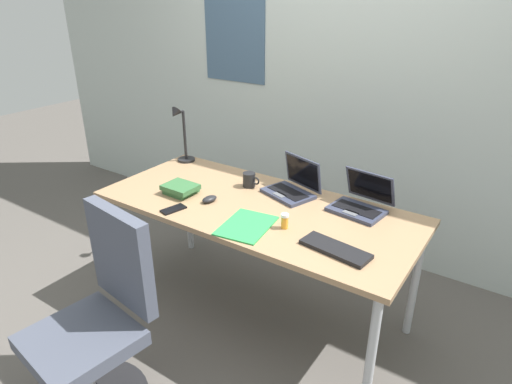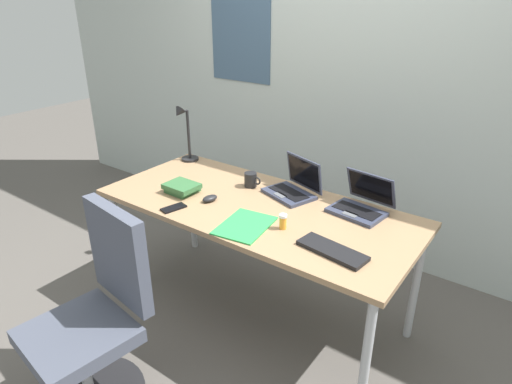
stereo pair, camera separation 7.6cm
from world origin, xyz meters
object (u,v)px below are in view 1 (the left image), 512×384
Objects in this scene: laptop_back_right at (361,203)px; cell_phone at (173,209)px; office_chair at (98,334)px; desk_lamp at (181,135)px; external_keyboard at (335,249)px; pill_bottle at (285,221)px; paper_folder_by_keyboard at (247,226)px; laptop_front_right at (292,187)px; computer_mouse at (209,199)px; book_stack at (181,189)px; coffee_mug at (249,180)px.

cell_phone is (-0.84, -0.57, -0.04)m from laptop_back_right.
cell_phone is at bearing 98.62° from office_chair.
desk_lamp reaches higher than external_keyboard.
pill_bottle is 0.25× the size of paper_folder_by_keyboard.
computer_mouse is at bearing -133.05° from laptop_front_right.
desk_lamp is at bearing 168.90° from external_keyboard.
computer_mouse is 0.50× the size of book_stack.
coffee_mug is at bearing 88.17° from computer_mouse.
laptop_back_right is 3.29× the size of computer_mouse.
desk_lamp is 0.65m from coffee_mug.
desk_lamp is at bearing 131.16° from book_stack.
office_chair is at bearing -67.23° from cell_phone.
office_chair is at bearing -121.71° from laptop_back_right.
external_keyboard is at bearing 4.67° from paper_folder_by_keyboard.
laptop_front_right is at bearing 114.41° from pill_bottle.
laptop_back_right is 1.04m from book_stack.
office_chair reaches higher than cell_phone.
coffee_mug reaches higher than pill_bottle.
office_chair reaches higher than coffee_mug.
computer_mouse is 0.71× the size of cell_phone.
laptop_back_right is 0.84m from computer_mouse.
coffee_mug reaches higher than computer_mouse.
laptop_back_right is at bearing 37.48° from computer_mouse.
external_keyboard is (1.37, -0.47, -0.19)m from desk_lamp.
external_keyboard is 3.44× the size of computer_mouse.
book_stack is at bearing 178.54° from pill_bottle.
desk_lamp is at bearing 179.70° from laptop_back_right.
desk_lamp reaches higher than computer_mouse.
desk_lamp is at bearing 114.60° from office_chair.
paper_folder_by_keyboard is at bearing -151.12° from pill_bottle.
external_keyboard is 1.06× the size of paper_folder_by_keyboard.
computer_mouse is 0.90m from office_chair.
laptop_front_right reaches higher than computer_mouse.
desk_lamp is 2.94× the size of cell_phone.
external_keyboard reaches higher than cell_phone.
desk_lamp is at bearing 158.83° from pill_bottle.
book_stack is at bearing -48.84° from desk_lamp.
laptop_front_right is at bearing 74.19° from office_chair.
external_keyboard is at bearing -4.07° from book_stack.
pill_bottle is at bearing -21.17° from desk_lamp.
paper_folder_by_keyboard is (0.55, -0.11, -0.03)m from book_stack.
laptop_back_right reaches higher than book_stack.
laptop_back_right is 1.02× the size of paper_folder_by_keyboard.
computer_mouse is 1.22× the size of pill_bottle.
book_stack is at bearing 168.56° from paper_folder_by_keyboard.
book_stack is 0.42m from coffee_mug.
book_stack is 0.93m from office_chair.
office_chair reaches higher than laptop_front_right.
paper_folder_by_keyboard is (0.34, -0.12, -0.01)m from computer_mouse.
coffee_mug is at bearing 160.69° from external_keyboard.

